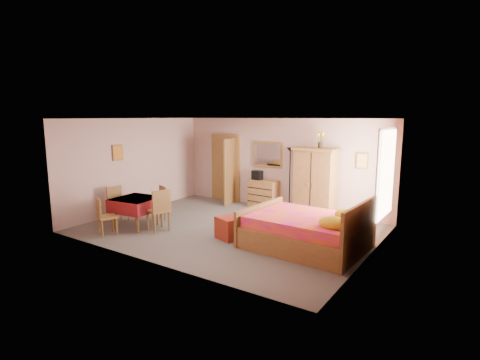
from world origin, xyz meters
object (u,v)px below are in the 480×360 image
Objects in this scene: bench at (247,224)px; chair_west at (119,205)px; chair_south at (107,216)px; floor_lamp at (290,180)px; wall_mirror at (268,155)px; wardrobe at (315,183)px; sunflower_vase at (320,140)px; dining_table at (137,212)px; stereo at (257,175)px; chest_of_drawers at (264,194)px; chair_east at (158,210)px; chair_north at (156,204)px; bed at (306,222)px.

chair_west is at bearing -163.98° from bench.
floor_lamp is at bearing 82.05° from chair_south.
wall_mirror is 1.77m from wardrobe.
wall_mirror is at bearing 92.07° from chair_south.
dining_table is at bearing -134.69° from sunflower_vase.
chest_of_drawers is at bearing 0.11° from stereo.
chair_west is at bearing 175.66° from dining_table.
dining_table is at bearing 114.29° from chair_east.
chair_north is at bearing 110.46° from chair_south.
floor_lamp is at bearing -15.53° from wall_mirror.
bench is (-1.44, 0.04, -0.30)m from bed.
wardrobe is at bearing -6.76° from floor_lamp.
chair_south is at bearing -129.40° from sunflower_vase.
wardrobe is (0.79, -0.09, 0.02)m from floor_lamp.
stereo is 0.32× the size of chair_west.
chest_of_drawers is 2.39m from sunflower_vase.
wall_mirror is 0.53× the size of wardrobe.
chair_east is (-2.53, -3.24, -0.42)m from wardrobe.
floor_lamp is (0.83, -0.20, -0.65)m from wall_mirror.
floor_lamp is 0.77× the size of bed.
chair_north is at bearing 66.11° from chair_east.
sunflower_vase is 5.55m from chair_south.
chair_south is (-3.37, -4.10, -1.64)m from sunflower_vase.
floor_lamp is at bearing 174.70° from sunflower_vase.
stereo is at bearing -94.51° from chair_north.
sunflower_vase is 0.45× the size of chair_east.
dining_table is 0.78m from chair_south.
bed is at bearing -73.57° from sunflower_vase.
wardrobe is (1.85, -0.08, -0.03)m from stereo.
floor_lamp reaches higher than chair_north.
bed is at bearing -42.67° from stereo.
chest_of_drawers is 1.70m from wardrobe.
stereo is 3.09m from chair_north.
wall_mirror reaches higher than chair_south.
chair_west is (-2.30, -3.34, 0.04)m from chest_of_drawers.
bed is at bearing -66.61° from wardrobe.
wall_mirror reaches higher than bed.
stereo is at bearing 139.91° from bed.
chair_south is at bearing -145.99° from bench.
chair_north is at bearing -131.49° from floor_lamp.
chair_east is (-0.69, -3.32, -0.45)m from stereo.
stereo is 4.44m from chair_south.
floor_lamp reaches higher than chair_west.
chair_north is at bearing -172.82° from bench.
floor_lamp is at bearing 144.43° from chair_west.
floor_lamp is 4.20m from dining_table.
sunflower_vase is 3.05m from bench.
bench is at bearing -100.80° from wardrobe.
bench is at bearing 113.49° from chair_west.
dining_table is at bearing -111.63° from stereo.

